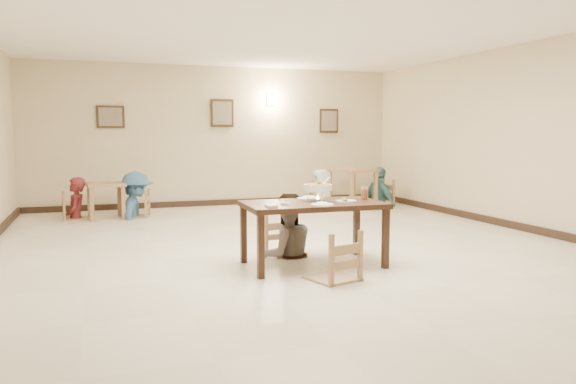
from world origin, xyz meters
name	(u,v)px	position (x,y,z in m)	size (l,w,h in m)	color
floor	(295,250)	(0.00, 0.00, 0.00)	(10.00, 10.00, 0.00)	beige
ceiling	(296,23)	(0.00, 0.00, 3.00)	(10.00, 10.00, 0.00)	white
wall_back	(217,136)	(0.00, 5.00, 1.50)	(10.00, 10.00, 0.00)	beige
wall_right	(537,138)	(4.00, 0.00, 1.50)	(10.00, 10.00, 0.00)	beige
baseboard_back	(219,203)	(0.00, 4.97, 0.06)	(8.00, 0.06, 0.12)	black
baseboard_right	(531,229)	(3.97, 0.00, 0.06)	(0.06, 10.00, 0.12)	black
picture_a	(110,117)	(-2.20, 4.96, 1.90)	(0.55, 0.04, 0.45)	#332112
picture_b	(222,113)	(0.10, 4.96, 2.00)	(0.50, 0.04, 0.60)	#332112
picture_c	(329,121)	(2.60, 4.96, 1.85)	(0.45, 0.04, 0.55)	#332112
wall_sconce	(271,100)	(1.20, 4.96, 2.30)	(0.16, 0.05, 0.22)	#FFD88C
main_table	(313,209)	(-0.11, -0.92, 0.68)	(1.64, 0.94, 0.76)	#331C11
chair_far	(285,219)	(-0.20, -0.17, 0.46)	(0.43, 0.43, 0.92)	tan
chair_near	(333,233)	(-0.14, -1.59, 0.51)	(0.48, 0.48, 1.02)	tan
main_diner	(286,194)	(-0.22, -0.29, 0.80)	(0.78, 0.61, 1.60)	gray
curry_warmer	(318,188)	(-0.06, -0.95, 0.93)	(0.37, 0.33, 0.30)	silver
rice_plate_far	(309,198)	(-0.06, -0.67, 0.78)	(0.31, 0.31, 0.07)	white
rice_plate_near	(322,205)	(-0.13, -1.26, 0.77)	(0.26, 0.26, 0.06)	white
fried_plate	(346,201)	(0.26, -1.05, 0.78)	(0.26, 0.26, 0.06)	white
chili_dish	(285,204)	(-0.49, -1.02, 0.77)	(0.11, 0.11, 0.02)	white
napkin_cutlery	(272,206)	(-0.70, -1.18, 0.77)	(0.14, 0.22, 0.03)	white
drink_glass	(365,193)	(0.58, -0.89, 0.84)	(0.08, 0.08, 0.17)	white
bg_table_left	(106,190)	(-2.36, 3.78, 0.53)	(0.72, 0.72, 0.66)	#A47B54
bg_table_right	(353,175)	(2.68, 3.82, 0.67)	(1.02, 1.02, 0.81)	#A47B54
bg_chair_ll	(75,194)	(-2.89, 3.85, 0.47)	(0.44, 0.44, 0.94)	tan
bg_chair_lr	(136,191)	(-1.82, 3.77, 0.49)	(0.46, 0.46, 0.97)	tan
bg_chair_rl	(322,184)	(1.99, 3.88, 0.50)	(0.47, 0.47, 1.00)	tan
bg_chair_rr	(380,181)	(3.37, 3.90, 0.53)	(0.50, 0.50, 1.07)	tan
bg_diner_a	(75,177)	(-2.89, 3.85, 0.77)	(0.56, 0.37, 1.54)	maroon
bg_diner_b	(135,171)	(-1.82, 3.77, 0.86)	(1.11, 0.64, 1.72)	teal
bg_diner_c	(322,169)	(1.99, 3.88, 0.81)	(0.79, 0.52, 1.62)	silver
bg_diner_d	(380,167)	(3.37, 3.90, 0.84)	(0.98, 0.41, 1.67)	teal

